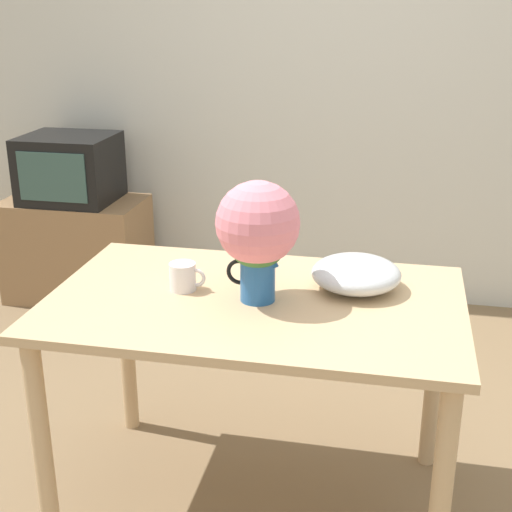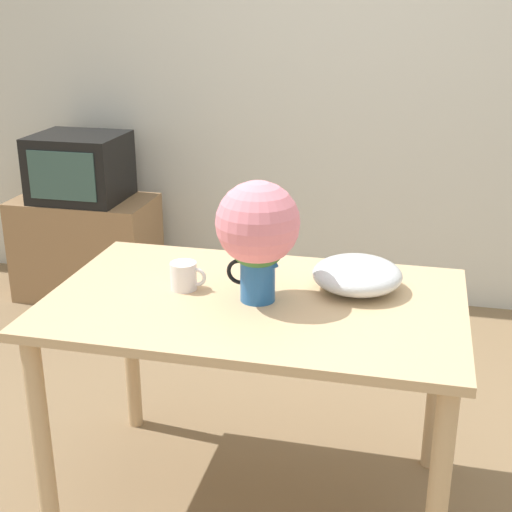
{
  "view_description": "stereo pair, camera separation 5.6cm",
  "coord_description": "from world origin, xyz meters",
  "px_view_note": "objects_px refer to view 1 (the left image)",
  "views": [
    {
      "loc": [
        0.31,
        -2.13,
        1.69
      ],
      "look_at": [
        -0.12,
        -0.1,
        0.93
      ],
      "focal_mm": 50.0,
      "sensor_mm": 36.0,
      "label": 1
    },
    {
      "loc": [
        0.36,
        -2.12,
        1.69
      ],
      "look_at": [
        -0.12,
        -0.1,
        0.93
      ],
      "focal_mm": 50.0,
      "sensor_mm": 36.0,
      "label": 2
    }
  ],
  "objects_px": {
    "flower_vase": "(258,231)",
    "tv_set": "(70,168)",
    "white_bowl": "(356,274)",
    "coffee_mug": "(184,277)"
  },
  "relations": [
    {
      "from": "tv_set",
      "to": "white_bowl",
      "type": "bearing_deg",
      "value": -40.12
    },
    {
      "from": "white_bowl",
      "to": "tv_set",
      "type": "xyz_separation_m",
      "value": [
        -1.7,
        1.43,
        -0.06
      ]
    },
    {
      "from": "coffee_mug",
      "to": "tv_set",
      "type": "bearing_deg",
      "value": 126.46
    },
    {
      "from": "flower_vase",
      "to": "tv_set",
      "type": "bearing_deg",
      "value": 131.49
    },
    {
      "from": "flower_vase",
      "to": "coffee_mug",
      "type": "bearing_deg",
      "value": 173.08
    },
    {
      "from": "flower_vase",
      "to": "tv_set",
      "type": "relative_size",
      "value": 0.78
    },
    {
      "from": "flower_vase",
      "to": "coffee_mug",
      "type": "relative_size",
      "value": 3.2
    },
    {
      "from": "flower_vase",
      "to": "tv_set",
      "type": "distance_m",
      "value": 2.13
    },
    {
      "from": "flower_vase",
      "to": "coffee_mug",
      "type": "height_order",
      "value": "flower_vase"
    },
    {
      "from": "tv_set",
      "to": "coffee_mug",
      "type": "bearing_deg",
      "value": -53.54
    }
  ]
}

